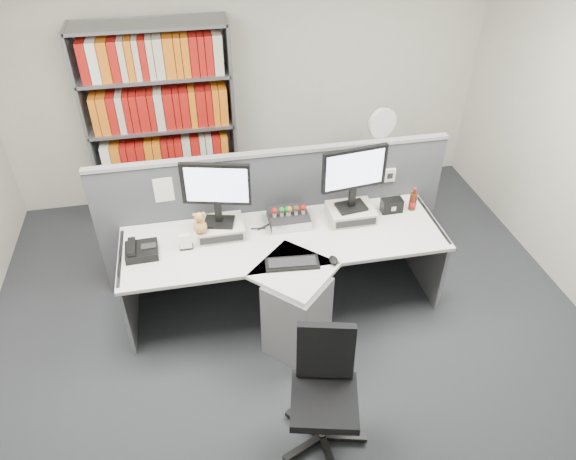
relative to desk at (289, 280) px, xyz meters
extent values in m
plane|color=#2D3034|center=(0.00, -0.60, -0.46)|extent=(5.50, 5.50, 0.00)
cube|color=beige|center=(0.00, 2.15, 0.89)|extent=(5.00, 0.04, 2.70)
cube|color=white|center=(0.00, -0.60, 2.24)|extent=(5.00, 5.50, 0.04)
cube|color=#44484D|center=(0.00, 0.65, 0.17)|extent=(3.00, 0.05, 1.25)
cube|color=#A4A4AA|center=(0.00, 0.65, 0.80)|extent=(3.00, 0.07, 0.03)
cube|color=white|center=(0.95, 0.62, 0.49)|extent=(0.22, 0.04, 0.12)
cube|color=white|center=(-0.90, 0.63, 0.59)|extent=(0.16, 0.00, 0.22)
cube|color=white|center=(-0.50, 0.63, 0.59)|extent=(0.16, 0.00, 0.22)
cube|color=white|center=(0.70, 0.63, 0.59)|extent=(0.16, 0.00, 0.22)
cube|color=silver|center=(0.00, 0.22, 0.25)|extent=(2.60, 0.80, 0.03)
cube|color=silver|center=(0.00, -0.18, 0.25)|extent=(0.74, 0.74, 0.03)
cube|color=slate|center=(0.00, -0.30, -0.11)|extent=(0.57, 0.57, 0.69)
cube|color=slate|center=(-1.28, 0.22, -0.10)|extent=(0.03, 0.70, 0.72)
cube|color=slate|center=(1.28, 0.22, -0.10)|extent=(0.03, 0.70, 0.72)
cube|color=slate|center=(0.00, 0.58, -0.11)|extent=(2.50, 0.02, 0.45)
cube|color=beige|center=(-0.50, 0.38, 0.31)|extent=(0.38, 0.30, 0.10)
cube|color=black|center=(-0.50, 0.23, 0.31)|extent=(0.34, 0.01, 0.06)
cube|color=beige|center=(0.60, 0.38, 0.31)|extent=(0.38, 0.30, 0.10)
cube|color=black|center=(0.60, 0.23, 0.31)|extent=(0.34, 0.01, 0.06)
cube|color=black|center=(-0.50, 0.38, 0.37)|extent=(0.27, 0.22, 0.02)
cube|color=black|center=(-0.50, 0.38, 0.47)|extent=(0.06, 0.04, 0.19)
cube|color=black|center=(-0.50, 0.38, 0.73)|extent=(0.53, 0.17, 0.35)
cube|color=#BFD4FF|center=(-0.49, 0.37, 0.73)|extent=(0.47, 0.12, 0.30)
cube|color=black|center=(0.60, 0.38, 0.37)|extent=(0.26, 0.20, 0.02)
cube|color=black|center=(0.60, 0.38, 0.47)|extent=(0.06, 0.04, 0.20)
cube|color=black|center=(0.60, 0.38, 0.74)|extent=(0.54, 0.11, 0.36)
cube|color=#BFD4FF|center=(0.60, 0.37, 0.74)|extent=(0.49, 0.07, 0.30)
cube|color=black|center=(0.08, 0.42, 0.31)|extent=(0.33, 0.29, 0.09)
cube|color=silver|center=(0.08, 0.28, 0.31)|extent=(0.33, 0.01, 0.08)
cylinder|color=beige|center=(-0.04, 0.40, 0.37)|extent=(0.03, 0.03, 0.03)
sphere|color=#A5140F|center=(-0.04, 0.40, 0.41)|extent=(0.05, 0.05, 0.05)
cylinder|color=beige|center=(0.02, 0.40, 0.37)|extent=(0.03, 0.03, 0.03)
sphere|color=#19721E|center=(0.02, 0.40, 0.41)|extent=(0.05, 0.05, 0.05)
cylinder|color=beige|center=(0.08, 0.40, 0.37)|extent=(0.03, 0.03, 0.03)
sphere|color=orange|center=(0.08, 0.40, 0.41)|extent=(0.05, 0.05, 0.05)
cylinder|color=beige|center=(0.14, 0.40, 0.37)|extent=(0.03, 0.03, 0.03)
sphere|color=#593319|center=(0.14, 0.40, 0.41)|extent=(0.05, 0.05, 0.05)
cylinder|color=beige|center=(0.20, 0.40, 0.37)|extent=(0.03, 0.03, 0.03)
sphere|color=#A5140F|center=(0.20, 0.40, 0.41)|extent=(0.05, 0.05, 0.05)
cylinder|color=beige|center=(0.07, 0.40, 0.37)|extent=(0.03, 0.03, 0.03)
sphere|color=#19721E|center=(0.07, 0.40, 0.41)|extent=(0.05, 0.05, 0.05)
cube|color=black|center=(0.00, -0.12, 0.28)|extent=(0.42, 0.19, 0.02)
cube|color=black|center=(0.00, -0.12, 0.29)|extent=(0.37, 0.14, 0.01)
ellipsoid|color=black|center=(0.31, -0.15, 0.28)|extent=(0.07, 0.11, 0.04)
cube|color=black|center=(-1.11, 0.23, 0.30)|extent=(0.25, 0.23, 0.07)
cube|color=black|center=(-1.18, 0.23, 0.35)|extent=(0.06, 0.20, 0.04)
cube|color=black|center=(-1.06, 0.23, 0.34)|extent=(0.11, 0.07, 0.01)
cube|color=black|center=(-0.78, 0.24, 0.27)|extent=(0.10, 0.06, 0.02)
cube|color=white|center=(-0.78, 0.22, 0.34)|extent=(0.09, 0.04, 0.11)
cube|color=white|center=(-0.78, 0.26, 0.34)|extent=(0.09, 0.04, 0.11)
sphere|color=#BA833E|center=(-0.65, 0.29, 0.42)|extent=(0.11, 0.11, 0.11)
sphere|color=#BA833E|center=(-0.65, 0.29, 0.51)|extent=(0.07, 0.07, 0.07)
sphere|color=#BA833E|center=(-0.68, 0.29, 0.54)|extent=(0.03, 0.03, 0.03)
sphere|color=#BA833E|center=(-0.62, 0.29, 0.54)|extent=(0.03, 0.03, 0.03)
cube|color=black|center=(0.97, 0.41, 0.32)|extent=(0.18, 0.10, 0.12)
cylinder|color=#3F190A|center=(1.16, 0.40, 0.34)|extent=(0.06, 0.06, 0.16)
cylinder|color=#A5140F|center=(1.16, 0.40, 0.33)|extent=(0.07, 0.07, 0.04)
cylinder|color=#3F190A|center=(1.16, 0.40, 0.44)|extent=(0.02, 0.02, 0.04)
cylinder|color=#A5140F|center=(1.16, 0.40, 0.47)|extent=(0.03, 0.03, 0.01)
cube|color=slate|center=(-1.59, 1.85, 0.54)|extent=(0.03, 0.40, 2.00)
cube|color=slate|center=(-0.21, 1.85, 0.54)|extent=(0.03, 0.40, 2.00)
cube|color=slate|center=(-0.90, 2.04, 0.54)|extent=(1.40, 0.02, 2.00)
cube|color=slate|center=(-0.90, 1.85, -0.44)|extent=(1.38, 0.40, 0.03)
cube|color=slate|center=(-0.90, 1.85, 0.06)|extent=(1.38, 0.40, 0.03)
cube|color=slate|center=(-0.90, 1.85, 0.56)|extent=(1.38, 0.40, 0.03)
cube|color=slate|center=(-0.90, 1.85, 1.06)|extent=(1.38, 0.40, 0.03)
cube|color=slate|center=(-0.90, 1.85, 1.52)|extent=(1.38, 0.40, 0.03)
cube|color=#A5140F|center=(-0.90, 1.82, -0.24)|extent=(1.24, 0.28, 0.36)
cube|color=orange|center=(-0.90, 1.82, 0.26)|extent=(1.24, 0.28, 0.36)
cube|color=beige|center=(-0.90, 1.82, 0.76)|extent=(1.24, 0.28, 0.36)
cube|color=white|center=(-0.90, 1.82, 1.26)|extent=(1.24, 0.28, 0.36)
cube|color=slate|center=(1.20, 1.40, -0.11)|extent=(0.45, 0.60, 0.70)
cube|color=black|center=(1.20, 1.10, 0.06)|extent=(0.40, 0.02, 0.28)
cube|color=black|center=(1.20, 1.10, -0.26)|extent=(0.40, 0.02, 0.28)
cylinder|color=white|center=(1.20, 1.40, 0.26)|extent=(0.18, 0.18, 0.03)
cylinder|color=white|center=(1.20, 1.40, 0.36)|extent=(0.03, 0.03, 0.18)
cylinder|color=white|center=(1.20, 1.39, 0.61)|extent=(0.31, 0.12, 0.30)
cylinder|color=silver|center=(1.20, 1.41, 0.61)|extent=(0.30, 0.11, 0.30)
cylinder|color=silver|center=(0.00, -1.14, -0.22)|extent=(0.05, 0.05, 0.37)
cube|color=black|center=(0.00, -1.14, -0.02)|extent=(0.52, 0.52, 0.06)
cube|color=black|center=(0.04, -0.95, 0.24)|extent=(0.38, 0.19, 0.43)
cube|color=black|center=(0.16, -1.18, -0.41)|extent=(0.28, 0.11, 0.04)
cylinder|color=black|center=(0.27, -1.20, -0.43)|extent=(0.05, 0.05, 0.03)
cube|color=black|center=(0.08, -1.00, -0.41)|extent=(0.19, 0.26, 0.04)
cylinder|color=black|center=(0.14, -0.90, -0.43)|extent=(0.05, 0.05, 0.03)
cube|color=black|center=(-0.11, -1.01, -0.41)|extent=(0.21, 0.24, 0.04)
cylinder|color=black|center=(-0.18, -0.92, -0.43)|extent=(0.05, 0.05, 0.03)
cube|color=black|center=(-0.16, -1.20, -0.41)|extent=(0.27, 0.15, 0.04)
cylinder|color=black|center=(-0.26, -1.24, -0.43)|extent=(0.05, 0.05, 0.03)
cube|color=black|center=(0.01, -1.30, -0.41)|extent=(0.07, 0.28, 0.04)
camera|label=1|loc=(-0.63, -3.10, 2.89)|focal=33.21mm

